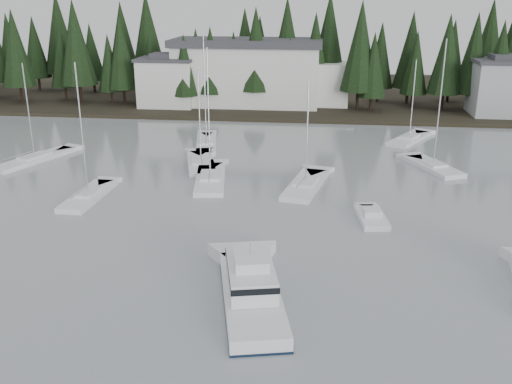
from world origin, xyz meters
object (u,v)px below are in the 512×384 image
Objects in this scene: house_east_a at (506,86)px; sailboat_1 at (306,187)px; sailboat_4 at (210,180)px; sailboat_5 at (433,168)px; cabin_cruiser_center at (251,291)px; harbor_inn at (259,73)px; house_west at (168,81)px; sailboat_7 at (409,140)px; sailboat_13 at (201,165)px; sailboat_6 at (89,197)px; sailboat_3 at (206,145)px; sailboat_11 at (35,161)px; runabout_1 at (372,219)px.

sailboat_1 reaches higher than house_east_a.
sailboat_5 is (23.81, 7.28, 0.02)m from sailboat_4.
sailboat_1 is at bearing -19.22° from cabin_cruiser_center.
sailboat_4 is at bearing -90.57° from harbor_inn.
sailboat_4 is at bearing 96.05° from sailboat_1.
cabin_cruiser_center is at bearing -70.54° from house_west.
sailboat_5 is 1.31× the size of sailboat_7.
sailboat_13 is (-41.54, -31.68, -4.85)m from house_east_a.
sailboat_6 is (-20.46, -5.73, 0.03)m from sailboat_1.
house_east_a is at bearing -72.61° from sailboat_3.
sailboat_4 is (-39.37, -37.19, -4.84)m from house_east_a.
sailboat_5 is 1.27× the size of sailboat_13.
sailboat_6 reaches higher than house_west.
sailboat_4 is at bearing -82.66° from sailboat_11.
harbor_inn reaches higher than sailboat_11.
sailboat_7 reaches higher than cabin_cruiser_center.
sailboat_4 is at bearing -177.53° from sailboat_3.
sailboat_3 reaches higher than sailboat_11.
sailboat_3 reaches higher than house_east_a.
sailboat_3 is at bearing -97.94° from harbor_inn.
harbor_inn is at bearing 75.59° from sailboat_7.
sailboat_4 is at bearing -56.22° from sailboat_6.
house_west is 41.90m from sailboat_7.
sailboat_1 reaches higher than cabin_cruiser_center.
sailboat_4 is 1.06× the size of sailboat_6.
sailboat_6 is at bearing 130.77° from sailboat_13.
sailboat_6 is at bearing 33.05° from cabin_cruiser_center.
sailboat_3 is at bearing -7.02° from sailboat_13.
sailboat_1 is 0.78× the size of sailboat_5.
sailboat_1 is (2.60, 23.07, -0.67)m from cabin_cruiser_center.
sailboat_6 is 1.20× the size of sailboat_7.
sailboat_11 is (-21.79, 4.95, -0.01)m from sailboat_4.
sailboat_11 is (-11.25, 11.56, -0.02)m from sailboat_6.
house_west is 49.53m from sailboat_5.
sailboat_7 is at bearing -43.57° from harbor_inn.
sailboat_6 is at bearing -138.73° from house_east_a.
house_east_a reaches higher than house_west.
harbor_inn is 2.52× the size of cabin_cruiser_center.
sailboat_4 is at bearing 82.85° from sailboat_5.
harbor_inn is at bearing -6.77° from cabin_cruiser_center.
sailboat_7 is 47.20m from sailboat_11.
house_east_a is at bearing -55.51° from sailboat_4.
sailboat_11 is (-7.16, -33.24, -4.60)m from house_west.
harbor_inn is 2.56× the size of sailboat_13.
sailboat_11 is at bearing -121.25° from harbor_inn.
sailboat_3 is 2.61× the size of runabout_1.
sailboat_4 is (-9.93, 0.88, 0.02)m from sailboat_1.
sailboat_7 is (26.26, 5.68, -0.02)m from sailboat_3.
sailboat_4 is at bearing -173.14° from sailboat_13.
sailboat_3 is at bearing -151.99° from house_east_a.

